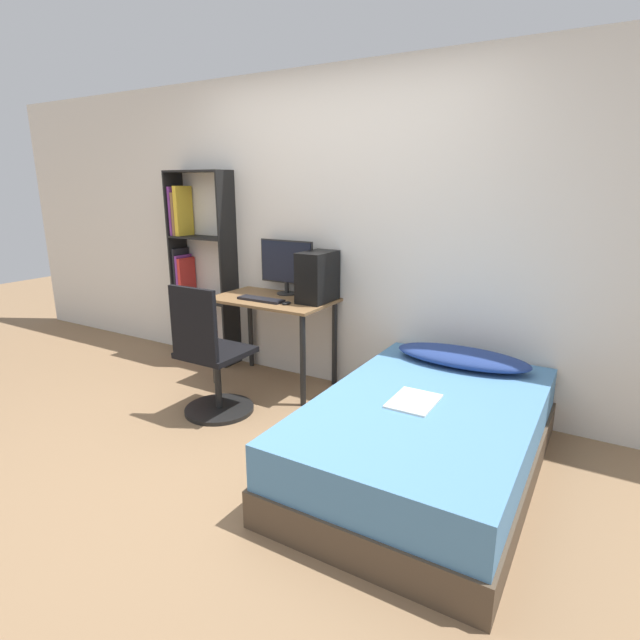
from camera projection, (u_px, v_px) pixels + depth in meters
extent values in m
plane|color=#846647|center=(213.00, 464.00, 3.02)|extent=(14.00, 14.00, 0.00)
cube|color=silver|center=(338.00, 235.00, 3.97)|extent=(8.00, 0.05, 2.50)
cube|color=brown|center=(273.00, 300.00, 4.05)|extent=(0.98, 0.59, 0.02)
cylinder|color=black|center=(214.00, 342.00, 4.17)|extent=(0.04, 0.04, 0.72)
cylinder|color=black|center=(303.00, 361.00, 3.73)|extent=(0.04, 0.04, 0.72)
cylinder|color=black|center=(251.00, 328.00, 4.57)|extent=(0.04, 0.04, 0.72)
cylinder|color=black|center=(335.00, 344.00, 4.14)|extent=(0.04, 0.04, 0.72)
cube|color=black|center=(179.00, 266.00, 4.77)|extent=(0.02, 0.23, 1.76)
cube|color=black|center=(229.00, 272.00, 4.46)|extent=(0.02, 0.23, 1.76)
cube|color=black|center=(209.00, 358.00, 4.85)|extent=(0.61, 0.23, 0.02)
cube|color=black|center=(205.00, 300.00, 4.69)|extent=(0.61, 0.23, 0.02)
cube|color=black|center=(201.00, 238.00, 4.54)|extent=(0.61, 0.23, 0.02)
cube|color=black|center=(197.00, 171.00, 4.39)|extent=(0.61, 0.23, 0.02)
cube|color=red|center=(186.00, 331.00, 4.92)|extent=(0.03, 0.20, 0.45)
cube|color=black|center=(189.00, 328.00, 4.90)|extent=(0.04, 0.20, 0.51)
cube|color=orange|center=(192.00, 329.00, 4.88)|extent=(0.04, 0.20, 0.50)
cube|color=red|center=(195.00, 334.00, 4.87)|extent=(0.03, 0.20, 0.42)
cube|color=black|center=(182.00, 272.00, 4.77)|extent=(0.02, 0.20, 0.46)
cube|color=#7A338E|center=(184.00, 276.00, 4.76)|extent=(0.03, 0.20, 0.39)
cube|color=red|center=(187.00, 277.00, 4.75)|extent=(0.03, 0.20, 0.37)
cube|color=#7A338E|center=(177.00, 211.00, 4.62)|extent=(0.03, 0.20, 0.44)
cube|color=brown|center=(180.00, 214.00, 4.61)|extent=(0.03, 0.20, 0.39)
cube|color=gold|center=(183.00, 211.00, 4.58)|extent=(0.04, 0.20, 0.45)
cylinder|color=black|center=(219.00, 409.00, 3.72)|extent=(0.51, 0.51, 0.03)
cylinder|color=black|center=(218.00, 381.00, 3.67)|extent=(0.05, 0.05, 0.41)
cube|color=black|center=(216.00, 352.00, 3.61)|extent=(0.44, 0.44, 0.04)
cube|color=black|center=(193.00, 323.00, 3.37)|extent=(0.40, 0.04, 0.49)
cube|color=#4C3D2D|center=(425.00, 456.00, 2.92)|extent=(1.18, 1.88, 0.20)
cube|color=teal|center=(427.00, 421.00, 2.86)|extent=(1.15, 1.84, 0.25)
ellipsoid|color=navy|center=(462.00, 357.00, 3.38)|extent=(0.90, 0.36, 0.11)
cube|color=silver|center=(414.00, 401.00, 2.81)|extent=(0.24, 0.32, 0.01)
cylinder|color=black|center=(287.00, 293.00, 4.21)|extent=(0.17, 0.17, 0.01)
cylinder|color=black|center=(287.00, 287.00, 4.20)|extent=(0.04, 0.04, 0.10)
cube|color=black|center=(287.00, 262.00, 4.14)|extent=(0.51, 0.01, 0.36)
cube|color=black|center=(286.00, 262.00, 4.14)|extent=(0.49, 0.01, 0.34)
cube|color=black|center=(261.00, 299.00, 3.97)|extent=(0.40, 0.11, 0.02)
cube|color=black|center=(318.00, 277.00, 3.90)|extent=(0.21, 0.35, 0.39)
ellipsoid|color=black|center=(287.00, 303.00, 3.85)|extent=(0.06, 0.09, 0.02)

